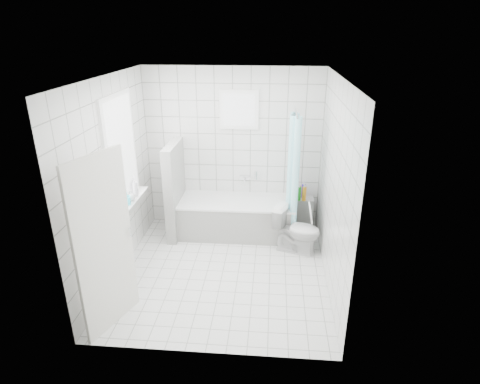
{
  "coord_description": "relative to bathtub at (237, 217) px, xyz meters",
  "views": [
    {
      "loc": [
        0.63,
        -4.67,
        3.13
      ],
      "look_at": [
        0.21,
        0.35,
        1.05
      ],
      "focal_mm": 30.0,
      "sensor_mm": 36.0,
      "label": 1
    }
  ],
  "objects": [
    {
      "name": "ledge_bottles",
      "position": [
        1.02,
        0.22,
        0.37
      ],
      "size": [
        0.15,
        0.19,
        0.23
      ],
      "color": "#18921D",
      "rests_on": "tiled_ledge"
    },
    {
      "name": "sill_bottles",
      "position": [
        -1.4,
        -0.95,
        0.74
      ],
      "size": [
        0.18,
        0.65,
        0.32
      ],
      "color": "pink",
      "rests_on": "window_sill"
    },
    {
      "name": "shower_curtain",
      "position": [
        0.85,
        -0.16,
        0.81
      ],
      "size": [
        0.14,
        0.48,
        1.78
      ],
      "primitive_type": null,
      "color": "#53E6F5",
      "rests_on": "curtain_rod"
    },
    {
      "name": "window_left",
      "position": [
        -1.45,
        -0.82,
        1.31
      ],
      "size": [
        0.01,
        0.9,
        1.4
      ],
      "primitive_type": "cube",
      "color": "white",
      "rests_on": "wall_left"
    },
    {
      "name": "toilet",
      "position": [
        0.93,
        -0.47,
        0.06
      ],
      "size": [
        0.77,
        0.58,
        0.7
      ],
      "primitive_type": "imported",
      "rotation": [
        0.0,
        0.0,
        1.26
      ],
      "color": "white",
      "rests_on": "ground"
    },
    {
      "name": "ground",
      "position": [
        -0.1,
        -1.12,
        -0.29
      ],
      "size": [
        3.0,
        3.0,
        0.0
      ],
      "primitive_type": "plane",
      "color": "white",
      "rests_on": "ground"
    },
    {
      "name": "curtain_rod",
      "position": [
        0.85,
        -0.02,
        1.71
      ],
      "size": [
        0.02,
        0.8,
        0.02
      ],
      "primitive_type": "cylinder",
      "rotation": [
        1.57,
        0.0,
        0.0
      ],
      "color": "silver",
      "rests_on": "wall_back"
    },
    {
      "name": "wall_right",
      "position": [
        1.3,
        -1.12,
        1.01
      ],
      "size": [
        0.02,
        3.0,
        2.6
      ],
      "primitive_type": "cube",
      "color": "white",
      "rests_on": "ground"
    },
    {
      "name": "wall_front",
      "position": [
        -0.1,
        -2.62,
        1.01
      ],
      "size": [
        2.8,
        0.02,
        2.6
      ],
      "primitive_type": "cube",
      "color": "white",
      "rests_on": "ground"
    },
    {
      "name": "partition_wall",
      "position": [
        -0.98,
        -0.05,
        0.46
      ],
      "size": [
        0.15,
        0.85,
        1.5
      ],
      "primitive_type": "cube",
      "color": "white",
      "rests_on": "ground"
    },
    {
      "name": "window_back",
      "position": [
        0.0,
        0.33,
        1.66
      ],
      "size": [
        0.5,
        0.01,
        0.5
      ],
      "primitive_type": "cube",
      "color": "white",
      "rests_on": "wall_back"
    },
    {
      "name": "ceiling",
      "position": [
        -0.1,
        -1.12,
        2.31
      ],
      "size": [
        3.0,
        3.0,
        0.0
      ],
      "primitive_type": "plane",
      "rotation": [
        3.14,
        0.0,
        0.0
      ],
      "color": "white",
      "rests_on": "ground"
    },
    {
      "name": "door",
      "position": [
        -1.2,
        -2.23,
        0.71
      ],
      "size": [
        0.32,
        0.76,
        2.0
      ],
      "primitive_type": "cube",
      "rotation": [
        0.0,
        0.0,
        -0.36
      ],
      "color": "silver",
      "rests_on": "ground"
    },
    {
      "name": "window_sill",
      "position": [
        -1.41,
        -0.82,
        0.57
      ],
      "size": [
        0.18,
        1.02,
        0.08
      ],
      "primitive_type": "cube",
      "color": "white",
      "rests_on": "wall_left"
    },
    {
      "name": "wall_back",
      "position": [
        -0.1,
        0.38,
        1.01
      ],
      "size": [
        2.8,
        0.02,
        2.6
      ],
      "primitive_type": "cube",
      "color": "white",
      "rests_on": "ground"
    },
    {
      "name": "wall_left",
      "position": [
        -1.5,
        -1.12,
        1.01
      ],
      "size": [
        0.02,
        3.0,
        2.6
      ],
      "primitive_type": "cube",
      "color": "white",
      "rests_on": "ground"
    },
    {
      "name": "tub_faucet",
      "position": [
        0.1,
        0.33,
        0.56
      ],
      "size": [
        0.18,
        0.06,
        0.06
      ],
      "primitive_type": "cube",
      "color": "silver",
      "rests_on": "wall_back"
    },
    {
      "name": "bathtub",
      "position": [
        0.0,
        0.0,
        0.0
      ],
      "size": [
        1.83,
        0.77,
        0.58
      ],
      "color": "white",
      "rests_on": "ground"
    },
    {
      "name": "tiled_ledge",
      "position": [
        1.03,
        0.25,
        -0.02
      ],
      "size": [
        0.4,
        0.24,
        0.55
      ],
      "primitive_type": "cube",
      "color": "white",
      "rests_on": "ground"
    }
  ]
}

